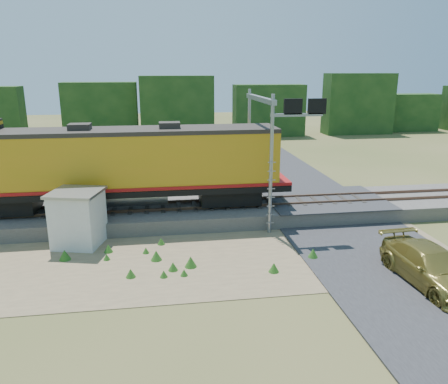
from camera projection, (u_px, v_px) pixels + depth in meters
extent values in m
plane|color=#475123|center=(226.00, 261.00, 19.74)|extent=(140.00, 140.00, 0.00)
cube|color=slate|center=(210.00, 212.00, 25.34)|extent=(70.00, 5.00, 0.80)
cube|color=brown|center=(211.00, 207.00, 24.53)|extent=(70.00, 0.10, 0.16)
cube|color=brown|center=(208.00, 200.00, 25.90)|extent=(70.00, 0.10, 0.16)
cube|color=#8C7754|center=(181.00, 259.00, 19.93)|extent=(26.00, 8.00, 0.03)
cube|color=#38383A|center=(325.00, 199.00, 26.22)|extent=(7.00, 5.20, 0.06)
cube|color=#38383A|center=(263.00, 160.00, 41.67)|extent=(7.00, 24.00, 0.08)
cube|color=#143513|center=(180.00, 111.00, 55.03)|extent=(36.00, 3.00, 6.50)
cube|color=black|center=(5.00, 204.00, 23.49)|extent=(3.39, 2.17, 0.85)
cube|color=black|center=(229.00, 194.00, 25.23)|extent=(3.39, 2.17, 0.85)
cube|color=black|center=(120.00, 189.00, 24.20)|extent=(18.83, 2.82, 0.34)
cylinder|color=gray|center=(121.00, 197.00, 24.32)|extent=(5.18, 1.13, 1.13)
cube|color=#C08216|center=(118.00, 160.00, 23.76)|extent=(17.42, 2.73, 2.92)
cube|color=maroon|center=(120.00, 184.00, 24.12)|extent=(18.83, 2.87, 0.17)
cube|color=#28231E|center=(117.00, 131.00, 23.33)|extent=(17.42, 2.78, 0.23)
cube|color=#28231E|center=(80.00, 128.00, 23.00)|extent=(1.13, 0.94, 0.42)
cube|color=#28231E|center=(169.00, 126.00, 23.68)|extent=(1.13, 0.94, 0.42)
cube|color=silver|center=(78.00, 219.00, 21.26)|extent=(2.56, 2.56, 2.63)
cube|color=gray|center=(76.00, 192.00, 20.88)|extent=(2.82, 2.82, 0.13)
cylinder|color=gray|center=(271.00, 166.00, 22.21)|extent=(0.19, 0.19, 7.21)
cylinder|color=gray|center=(249.00, 147.00, 27.54)|extent=(0.19, 0.19, 7.21)
cube|color=gray|center=(260.00, 99.00, 24.01)|extent=(0.26, 6.20, 0.26)
cube|color=gray|center=(297.00, 115.00, 21.69)|extent=(2.68, 0.15, 0.15)
cube|color=black|center=(293.00, 107.00, 21.55)|extent=(0.93, 0.15, 0.77)
cube|color=black|center=(317.00, 106.00, 21.72)|extent=(0.93, 0.15, 0.77)
imported|color=olive|center=(431.00, 267.00, 17.48)|extent=(2.38, 5.26, 1.50)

